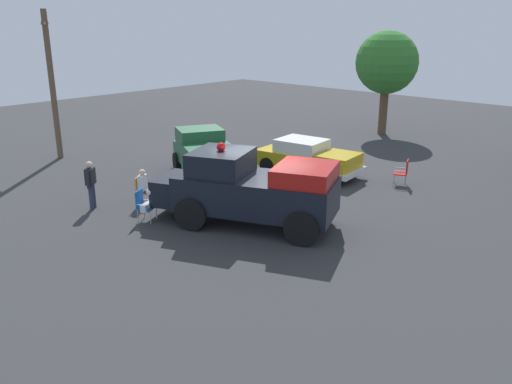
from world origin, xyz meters
TOP-DOWN VIEW (x-y plane):
  - ground_plane at (0.00, 0.00)m, footprint 60.00×60.00m
  - vintage_fire_truck at (0.80, 0.13)m, footprint 4.36×6.32m
  - classic_hot_rod at (-5.01, -1.97)m, footprint 2.36×4.55m
  - parked_pickup at (-1.76, -4.73)m, footprint 3.81×5.09m
  - lawn_chair_near_truck at (1.97, -3.91)m, footprint 0.68×0.68m
  - lawn_chair_by_car at (2.87, -2.61)m, footprint 0.66×0.67m
  - lawn_chair_spare at (-6.35, 1.68)m, footprint 0.64×0.65m
  - spectator_seated at (1.90, -3.80)m, footprint 0.61×0.65m
  - spectator_standing at (3.37, -4.85)m, footprint 0.55×0.50m
  - oak_tree_left at (-14.52, -3.95)m, footprint 3.42×3.42m
  - utility_pole at (0.66, -12.25)m, footprint 1.03×1.49m

SIDE VIEW (x-z plane):
  - ground_plane at x=0.00m, z-range 0.00..0.00m
  - lawn_chair_near_truck at x=1.97m, z-range 0.08..1.10m
  - lawn_chair_by_car at x=2.87m, z-range 0.08..1.10m
  - lawn_chair_spare at x=-6.35m, z-range 0.08..1.10m
  - spectator_seated at x=1.90m, z-range 0.05..1.34m
  - classic_hot_rod at x=-5.01m, z-range 0.02..1.48m
  - spectator_standing at x=3.37m, z-range 0.13..1.80m
  - parked_pickup at x=-1.76m, z-range 0.04..1.94m
  - vintage_fire_truck at x=0.80m, z-range -0.10..2.49m
  - utility_pole at x=0.66m, z-range 0.14..6.79m
  - oak_tree_left at x=-14.52m, z-range 1.09..6.77m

